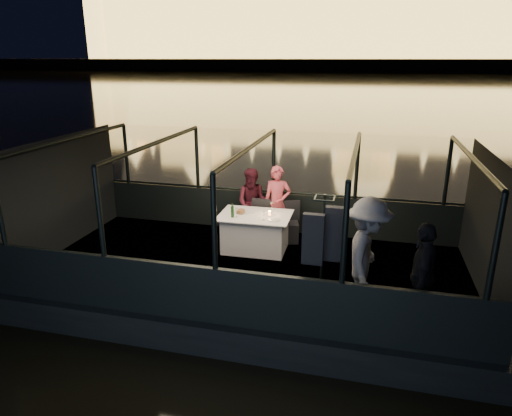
% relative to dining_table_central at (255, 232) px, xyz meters
% --- Properties ---
extents(river_water, '(500.00, 500.00, 0.00)m').
position_rel_dining_table_central_xyz_m(river_water, '(0.12, 79.20, -0.89)').
color(river_water, black).
rests_on(river_water, ground).
extents(boat_hull, '(8.60, 4.40, 1.00)m').
position_rel_dining_table_central_xyz_m(boat_hull, '(0.12, -0.80, -0.89)').
color(boat_hull, black).
rests_on(boat_hull, river_water).
extents(boat_deck, '(8.00, 4.00, 0.04)m').
position_rel_dining_table_central_xyz_m(boat_deck, '(0.12, -0.80, -0.41)').
color(boat_deck, black).
rests_on(boat_deck, boat_hull).
extents(gunwale_port, '(8.00, 0.08, 0.90)m').
position_rel_dining_table_central_xyz_m(gunwale_port, '(0.12, 1.20, 0.06)').
color(gunwale_port, black).
rests_on(gunwale_port, boat_deck).
extents(gunwale_starboard, '(8.00, 0.08, 0.90)m').
position_rel_dining_table_central_xyz_m(gunwale_starboard, '(0.12, -2.80, 0.06)').
color(gunwale_starboard, black).
rests_on(gunwale_starboard, boat_deck).
extents(cabin_glass_port, '(8.00, 0.02, 1.40)m').
position_rel_dining_table_central_xyz_m(cabin_glass_port, '(0.12, 1.20, 1.21)').
color(cabin_glass_port, '#99B2B2').
rests_on(cabin_glass_port, gunwale_port).
extents(cabin_glass_starboard, '(8.00, 0.02, 1.40)m').
position_rel_dining_table_central_xyz_m(cabin_glass_starboard, '(0.12, -2.80, 1.21)').
color(cabin_glass_starboard, '#99B2B2').
rests_on(cabin_glass_starboard, gunwale_starboard).
extents(cabin_roof_glass, '(8.00, 4.00, 0.02)m').
position_rel_dining_table_central_xyz_m(cabin_roof_glass, '(0.12, -0.80, 1.91)').
color(cabin_roof_glass, '#99B2B2').
rests_on(cabin_roof_glass, boat_deck).
extents(end_wall_fore, '(0.02, 4.00, 2.30)m').
position_rel_dining_table_central_xyz_m(end_wall_fore, '(-3.88, -0.80, 0.76)').
color(end_wall_fore, black).
rests_on(end_wall_fore, boat_deck).
extents(end_wall_aft, '(0.02, 4.00, 2.30)m').
position_rel_dining_table_central_xyz_m(end_wall_aft, '(4.12, -0.80, 0.76)').
color(end_wall_aft, black).
rests_on(end_wall_aft, boat_deck).
extents(canopy_ribs, '(8.00, 4.00, 2.30)m').
position_rel_dining_table_central_xyz_m(canopy_ribs, '(0.12, -0.80, 0.76)').
color(canopy_ribs, black).
rests_on(canopy_ribs, boat_deck).
extents(embankment, '(400.00, 140.00, 6.00)m').
position_rel_dining_table_central_xyz_m(embankment, '(0.12, 209.20, 0.11)').
color(embankment, '#423D33').
rests_on(embankment, ground).
extents(dining_table_central, '(1.47, 1.08, 0.77)m').
position_rel_dining_table_central_xyz_m(dining_table_central, '(0.00, 0.00, 0.00)').
color(dining_table_central, silver).
rests_on(dining_table_central, boat_deck).
extents(chair_port_left, '(0.44, 0.44, 0.90)m').
position_rel_dining_table_central_xyz_m(chair_port_left, '(-0.02, 0.45, 0.06)').
color(chair_port_left, black).
rests_on(chair_port_left, boat_deck).
extents(chair_port_right, '(0.49, 0.49, 0.86)m').
position_rel_dining_table_central_xyz_m(chair_port_right, '(0.59, 0.63, 0.06)').
color(chair_port_right, black).
rests_on(chair_port_right, boat_deck).
extents(coat_stand, '(0.57, 0.47, 1.97)m').
position_rel_dining_table_central_xyz_m(coat_stand, '(1.59, -2.28, 0.51)').
color(coat_stand, black).
rests_on(coat_stand, boat_deck).
extents(person_woman_coral, '(0.64, 0.49, 1.61)m').
position_rel_dining_table_central_xyz_m(person_woman_coral, '(0.30, 0.78, 0.36)').
color(person_woman_coral, '#CC4A55').
rests_on(person_woman_coral, boat_deck).
extents(person_man_maroon, '(0.77, 0.62, 1.53)m').
position_rel_dining_table_central_xyz_m(person_man_maroon, '(-0.24, 0.77, 0.36)').
color(person_man_maroon, '#3E111B').
rests_on(person_man_maroon, boat_deck).
extents(passenger_stripe, '(0.76, 1.25, 1.87)m').
position_rel_dining_table_central_xyz_m(passenger_stripe, '(2.23, -1.96, 0.47)').
color(passenger_stripe, white).
rests_on(passenger_stripe, boat_deck).
extents(passenger_dark, '(0.54, 0.99, 1.60)m').
position_rel_dining_table_central_xyz_m(passenger_dark, '(3.03, -2.07, 0.47)').
color(passenger_dark, black).
rests_on(passenger_dark, boat_deck).
extents(wine_bottle, '(0.08, 0.08, 0.29)m').
position_rel_dining_table_central_xyz_m(wine_bottle, '(-0.40, -0.25, 0.53)').
color(wine_bottle, '#173D16').
rests_on(wine_bottle, dining_table_central).
extents(bread_basket, '(0.23, 0.23, 0.07)m').
position_rel_dining_table_central_xyz_m(bread_basket, '(-0.31, 0.02, 0.42)').
color(bread_basket, brown).
rests_on(bread_basket, dining_table_central).
extents(amber_candle, '(0.06, 0.06, 0.08)m').
position_rel_dining_table_central_xyz_m(amber_candle, '(0.29, 0.06, 0.42)').
color(amber_candle, '#FF983F').
rests_on(amber_candle, dining_table_central).
extents(plate_near, '(0.27, 0.27, 0.01)m').
position_rel_dining_table_central_xyz_m(plate_near, '(0.44, -0.22, 0.39)').
color(plate_near, silver).
rests_on(plate_near, dining_table_central).
extents(plate_far, '(0.28, 0.28, 0.01)m').
position_rel_dining_table_central_xyz_m(plate_far, '(-0.16, 0.08, 0.39)').
color(plate_far, silver).
rests_on(plate_far, dining_table_central).
extents(wine_glass_white, '(0.08, 0.08, 0.19)m').
position_rel_dining_table_central_xyz_m(wine_glass_white, '(-0.33, -0.22, 0.48)').
color(wine_glass_white, silver).
rests_on(wine_glass_white, dining_table_central).
extents(wine_glass_red, '(0.08, 0.08, 0.21)m').
position_rel_dining_table_central_xyz_m(wine_glass_red, '(0.29, 0.24, 0.48)').
color(wine_glass_red, silver).
rests_on(wine_glass_red, dining_table_central).
extents(wine_glass_empty, '(0.08, 0.08, 0.19)m').
position_rel_dining_table_central_xyz_m(wine_glass_empty, '(0.24, -0.27, 0.48)').
color(wine_glass_empty, silver).
rests_on(wine_glass_empty, dining_table_central).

